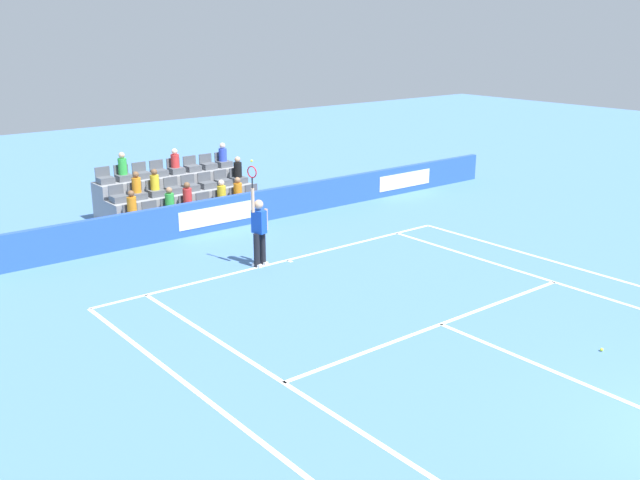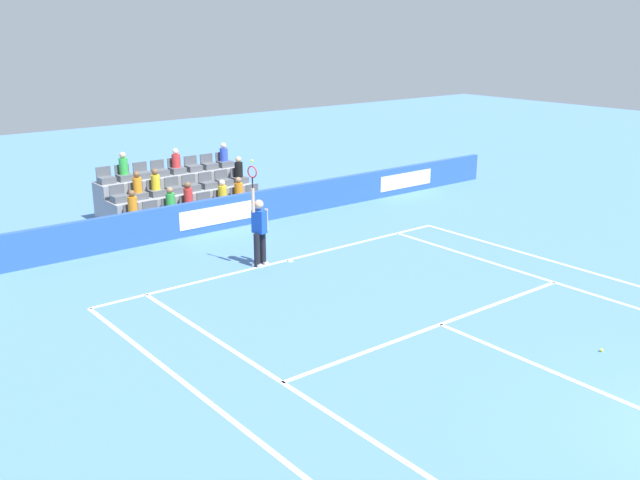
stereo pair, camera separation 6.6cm
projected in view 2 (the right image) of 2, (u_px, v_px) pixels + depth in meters
line_baseline at (288, 260)px, 19.28m from camera, size 10.97×0.10×0.01m
line_service at (440, 324)px, 15.17m from camera, size 8.23×0.10×0.01m
line_centre_service at (575, 381)px, 12.78m from camera, size 0.10×6.40×0.01m
line_singles_sideline_left at (298, 392)px, 12.38m from camera, size 0.10×11.89×0.01m
line_singles_sideline_right at (571, 287)px, 17.28m from camera, size 0.10×11.89×0.01m
line_doubles_sideline_left at (230, 419)px, 11.56m from camera, size 0.10×11.89×0.01m
line_doubles_sideline_right at (602, 275)px, 18.10m from camera, size 0.10×11.89×0.01m
line_centre_mark at (290, 261)px, 19.20m from camera, size 0.10×0.20×0.01m
sponsor_barrier at (216, 214)px, 21.93m from camera, size 24.30×0.22×1.00m
tennis_player at (259, 229)px, 18.55m from camera, size 0.54×0.41×2.85m
stadium_stand at (180, 199)px, 23.63m from camera, size 4.96×2.85×2.18m
loose_tennis_ball at (601, 350)px, 13.91m from camera, size 0.07×0.07×0.07m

